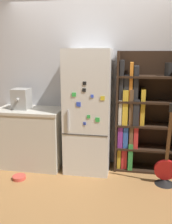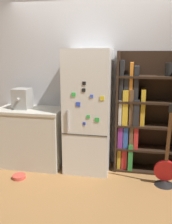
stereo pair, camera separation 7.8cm
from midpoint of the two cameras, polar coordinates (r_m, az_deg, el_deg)
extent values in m
plane|color=#A87542|center=(3.83, -0.61, -13.82)|extent=(16.00, 16.00, 0.00)
cube|color=silver|center=(3.90, 0.63, 6.76)|extent=(8.00, 0.05, 2.60)
cube|color=white|center=(3.67, -0.15, 0.06)|extent=(0.66, 0.56, 1.81)
cube|color=#333333|center=(3.48, -0.96, -5.28)|extent=(0.64, 0.01, 0.01)
cube|color=#B2B2B7|center=(3.46, -4.76, -1.98)|extent=(0.02, 0.02, 0.30)
cube|color=blue|center=(3.38, -2.38, 1.76)|extent=(0.06, 0.01, 0.06)
cube|color=green|center=(3.38, 1.98, -1.79)|extent=(0.06, 0.01, 0.06)
cube|color=green|center=(3.37, -3.43, 3.99)|extent=(0.05, 0.01, 0.05)
cube|color=blue|center=(3.43, -0.97, -2.67)|extent=(0.04, 0.01, 0.04)
cube|color=green|center=(3.39, -0.05, -1.09)|extent=(0.04, 0.01, 0.04)
cube|color=yellow|center=(3.31, 3.14, 3.17)|extent=(0.06, 0.01, 0.06)
cube|color=black|center=(3.33, -1.12, 5.01)|extent=(0.05, 0.01, 0.05)
cube|color=black|center=(3.32, -1.04, 6.58)|extent=(0.05, 0.01, 0.05)
cube|color=blue|center=(3.32, 0.73, 3.64)|extent=(0.04, 0.01, 0.04)
cube|color=black|center=(3.74, 6.53, -0.04)|extent=(0.03, 0.33, 1.78)
cube|color=black|center=(3.89, 13.50, 0.20)|extent=(0.96, 0.03, 1.78)
cube|color=black|center=(4.03, 12.93, -12.47)|extent=(0.90, 0.30, 0.03)
cube|color=black|center=(3.90, 13.19, -7.95)|extent=(0.90, 0.30, 0.03)
cube|color=black|center=(3.78, 13.48, -2.94)|extent=(0.90, 0.30, 0.03)
cube|color=black|center=(3.70, 13.78, 2.35)|extent=(0.90, 0.30, 0.03)
cube|color=black|center=(3.65, 14.09, 7.83)|extent=(0.90, 0.30, 0.03)
cube|color=gold|center=(3.92, 7.06, -8.67)|extent=(0.05, 0.23, 0.51)
cube|color=red|center=(3.93, 8.18, -9.76)|extent=(0.08, 0.21, 0.36)
cube|color=#338C3F|center=(3.93, 9.54, -9.49)|extent=(0.07, 0.28, 0.41)
cube|color=purple|center=(3.82, 7.32, -4.99)|extent=(0.07, 0.25, 0.36)
cube|color=#2D59B2|center=(3.82, 8.51, -5.06)|extent=(0.07, 0.24, 0.36)
cube|color=brown|center=(3.79, 9.75, -4.23)|extent=(0.06, 0.24, 0.49)
cube|color=red|center=(3.79, 10.81, -3.78)|extent=(0.06, 0.24, 0.55)
cube|color=silver|center=(3.72, 7.29, 0.19)|extent=(0.05, 0.25, 0.36)
cube|color=gold|center=(3.71, 8.41, 1.28)|extent=(0.08, 0.27, 0.51)
cube|color=brown|center=(3.72, 9.69, 1.33)|extent=(0.05, 0.27, 0.52)
cube|color=#262628|center=(3.72, 10.79, 0.19)|extent=(0.08, 0.28, 0.38)
cube|color=gold|center=(3.71, 12.21, 1.22)|extent=(0.06, 0.22, 0.52)
cube|color=#262628|center=(3.66, 7.58, 7.23)|extent=(0.06, 0.26, 0.57)
cube|color=#262628|center=(3.67, 8.65, 5.59)|extent=(0.07, 0.25, 0.36)
cube|color=orange|center=(3.64, 9.68, 6.91)|extent=(0.05, 0.22, 0.54)
cube|color=#262628|center=(3.66, 10.74, 6.50)|extent=(0.07, 0.24, 0.49)
cylinder|color=black|center=(3.67, 17.71, 9.27)|extent=(0.10, 0.10, 0.18)
cube|color=beige|center=(4.05, -13.10, -5.90)|extent=(1.00, 0.58, 0.87)
cube|color=beige|center=(3.93, -13.45, 0.38)|extent=(1.02, 0.60, 0.04)
cube|color=#A5A39E|center=(3.95, -15.08, 2.94)|extent=(0.24, 0.25, 0.31)
cylinder|color=#A5A39E|center=(3.81, -16.07, 2.73)|extent=(0.04, 0.06, 0.04)
cone|color=black|center=(3.69, 16.92, -15.03)|extent=(0.27, 0.27, 0.06)
cylinder|color=#B21919|center=(3.61, 17.12, -12.51)|extent=(0.30, 0.09, 0.30)
cube|color=brown|center=(3.36, 17.83, -5.44)|extent=(0.04, 0.11, 0.68)
cube|color=black|center=(3.21, 18.45, 0.89)|extent=(0.07, 0.04, 0.11)
cylinder|color=#D84C3F|center=(3.79, -15.63, -14.20)|extent=(0.19, 0.19, 0.05)
torus|color=#D84C3F|center=(3.79, -15.65, -13.95)|extent=(0.19, 0.19, 0.01)
camera|label=1|loc=(0.04, -90.61, -0.15)|focal=40.00mm
camera|label=2|loc=(0.04, 89.39, 0.15)|focal=40.00mm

